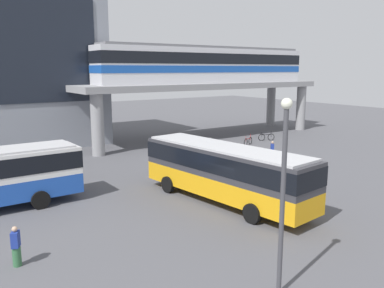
{
  "coord_description": "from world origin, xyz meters",
  "views": [
    {
      "loc": [
        -13.77,
        -15.96,
        7.41
      ],
      "look_at": [
        2.03,
        6.74,
        2.2
      ],
      "focal_mm": 37.51,
      "sensor_mm": 36.0,
      "label": 1
    }
  ],
  "objects_px": {
    "bus_main": "(224,168)",
    "bicycle_orange": "(204,149)",
    "bicycle_blue": "(159,148)",
    "bicycle_red": "(248,141)",
    "bicycle_black": "(266,137)",
    "bicycle_green": "(184,144)",
    "pedestrian_near_building": "(272,152)",
    "bicycle_silver": "(206,145)",
    "pedestrian_walking_across": "(16,248)",
    "train": "(208,64)"
  },
  "relations": [
    {
      "from": "bicycle_orange",
      "to": "bus_main",
      "type": "bearing_deg",
      "value": -121.71
    },
    {
      "from": "bus_main",
      "to": "bicycle_green",
      "type": "bearing_deg",
      "value": 64.54
    },
    {
      "from": "bicycle_black",
      "to": "pedestrian_walking_across",
      "type": "distance_m",
      "value": 30.81
    },
    {
      "from": "bicycle_orange",
      "to": "pedestrian_near_building",
      "type": "relative_size",
      "value": 1.06
    },
    {
      "from": "pedestrian_near_building",
      "to": "bus_main",
      "type": "bearing_deg",
      "value": -149.79
    },
    {
      "from": "bicycle_black",
      "to": "bus_main",
      "type": "bearing_deg",
      "value": -141.71
    },
    {
      "from": "bicycle_blue",
      "to": "bicycle_red",
      "type": "distance_m",
      "value": 9.14
    },
    {
      "from": "train",
      "to": "bus_main",
      "type": "xyz_separation_m",
      "value": [
        -12.72,
        -18.33,
        -5.9
      ]
    },
    {
      "from": "bicycle_red",
      "to": "bicycle_orange",
      "type": "relative_size",
      "value": 0.95
    },
    {
      "from": "bicycle_silver",
      "to": "bus_main",
      "type": "bearing_deg",
      "value": -122.94
    },
    {
      "from": "bicycle_silver",
      "to": "pedestrian_walking_across",
      "type": "distance_m",
      "value": 24.24
    },
    {
      "from": "bus_main",
      "to": "bicycle_black",
      "type": "bearing_deg",
      "value": 38.29
    },
    {
      "from": "bus_main",
      "to": "pedestrian_walking_across",
      "type": "bearing_deg",
      "value": -173.57
    },
    {
      "from": "bicycle_blue",
      "to": "bicycle_silver",
      "type": "relative_size",
      "value": 0.99
    },
    {
      "from": "bicycle_green",
      "to": "bicycle_red",
      "type": "xyz_separation_m",
      "value": [
        6.07,
        -2.38,
        0.0
      ]
    },
    {
      "from": "bicycle_red",
      "to": "bicycle_black",
      "type": "bearing_deg",
      "value": 12.73
    },
    {
      "from": "train",
      "to": "bicycle_black",
      "type": "relative_size",
      "value": 15.32
    },
    {
      "from": "bicycle_green",
      "to": "pedestrian_near_building",
      "type": "height_order",
      "value": "pedestrian_near_building"
    },
    {
      "from": "bicycle_orange",
      "to": "bicycle_black",
      "type": "relative_size",
      "value": 1.07
    },
    {
      "from": "bicycle_red",
      "to": "bicycle_black",
      "type": "relative_size",
      "value": 1.01
    },
    {
      "from": "bicycle_black",
      "to": "pedestrian_walking_across",
      "type": "height_order",
      "value": "pedestrian_walking_across"
    },
    {
      "from": "bicycle_red",
      "to": "bicycle_black",
      "type": "distance_m",
      "value": 3.35
    },
    {
      "from": "train",
      "to": "pedestrian_near_building",
      "type": "relative_size",
      "value": 15.28
    },
    {
      "from": "bicycle_green",
      "to": "pedestrian_near_building",
      "type": "relative_size",
      "value": 1.07
    },
    {
      "from": "bicycle_silver",
      "to": "bicycle_green",
      "type": "bearing_deg",
      "value": 136.62
    },
    {
      "from": "bicycle_orange",
      "to": "bicycle_blue",
      "type": "bearing_deg",
      "value": 136.75
    },
    {
      "from": "bicycle_black",
      "to": "pedestrian_near_building",
      "type": "relative_size",
      "value": 1.0
    },
    {
      "from": "train",
      "to": "bicycle_orange",
      "type": "bearing_deg",
      "value": -129.2
    },
    {
      "from": "bus_main",
      "to": "bicycle_orange",
      "type": "xyz_separation_m",
      "value": [
        6.99,
        11.31,
        -1.63
      ]
    },
    {
      "from": "bicycle_blue",
      "to": "bicycle_green",
      "type": "relative_size",
      "value": 0.97
    },
    {
      "from": "train",
      "to": "bicycle_orange",
      "type": "height_order",
      "value": "train"
    },
    {
      "from": "bus_main",
      "to": "bicycle_blue",
      "type": "xyz_separation_m",
      "value": [
        4.03,
        14.09,
        -1.63
      ]
    },
    {
      "from": "bus_main",
      "to": "pedestrian_walking_across",
      "type": "distance_m",
      "value": 11.34
    },
    {
      "from": "train",
      "to": "bicycle_blue",
      "type": "xyz_separation_m",
      "value": [
        -8.69,
        -4.24,
        -7.53
      ]
    },
    {
      "from": "bus_main",
      "to": "pedestrian_walking_across",
      "type": "xyz_separation_m",
      "value": [
        -11.2,
        -1.26,
        -1.25
      ]
    },
    {
      "from": "bus_main",
      "to": "bicycle_blue",
      "type": "distance_m",
      "value": 14.75
    },
    {
      "from": "train",
      "to": "bus_main",
      "type": "height_order",
      "value": "train"
    },
    {
      "from": "bicycle_orange",
      "to": "pedestrian_walking_across",
      "type": "distance_m",
      "value": 22.11
    },
    {
      "from": "bus_main",
      "to": "bicycle_orange",
      "type": "relative_size",
      "value": 6.32
    },
    {
      "from": "train",
      "to": "bicycle_red",
      "type": "relative_size",
      "value": 15.2
    },
    {
      "from": "bicycle_silver",
      "to": "bicycle_blue",
      "type": "bearing_deg",
      "value": 165.77
    },
    {
      "from": "bicycle_red",
      "to": "pedestrian_walking_across",
      "type": "xyz_separation_m",
      "value": [
        -24.14,
        -13.32,
        0.38
      ]
    },
    {
      "from": "train",
      "to": "pedestrian_walking_across",
      "type": "xyz_separation_m",
      "value": [
        -23.91,
        -19.59,
        -7.15
      ]
    },
    {
      "from": "bicycle_red",
      "to": "bicycle_silver",
      "type": "relative_size",
      "value": 0.96
    },
    {
      "from": "bicycle_green",
      "to": "bicycle_silver",
      "type": "xyz_separation_m",
      "value": [
        1.54,
        -1.45,
        0.0
      ]
    },
    {
      "from": "train",
      "to": "bicycle_blue",
      "type": "height_order",
      "value": "train"
    },
    {
      "from": "bicycle_orange",
      "to": "pedestrian_walking_across",
      "type": "xyz_separation_m",
      "value": [
        -18.18,
        -12.57,
        0.38
      ]
    },
    {
      "from": "bus_main",
      "to": "bicycle_red",
      "type": "distance_m",
      "value": 17.76
    },
    {
      "from": "bus_main",
      "to": "bicycle_green",
      "type": "distance_m",
      "value": 16.07
    },
    {
      "from": "bicycle_silver",
      "to": "pedestrian_walking_across",
      "type": "bearing_deg",
      "value": -144.0
    }
  ]
}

